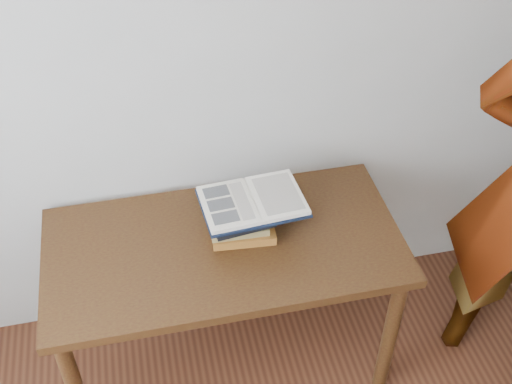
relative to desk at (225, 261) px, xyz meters
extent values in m
cube|color=beige|center=(0.01, 0.37, 0.69)|extent=(3.50, 0.04, 2.60)
cube|color=#442E11|center=(0.00, 0.00, 0.08)|extent=(1.33, 0.67, 0.04)
cylinder|color=#442E11|center=(0.61, -0.27, -0.28)|extent=(0.06, 0.06, 0.68)
cylinder|color=#442E11|center=(-0.61, 0.27, -0.28)|extent=(0.06, 0.06, 0.68)
cylinder|color=#442E11|center=(0.61, 0.27, -0.28)|extent=(0.06, 0.06, 0.68)
cube|color=#A05C24|center=(0.08, 0.04, 0.12)|extent=(0.25, 0.18, 0.04)
cube|color=olive|center=(0.06, 0.04, 0.15)|extent=(0.22, 0.16, 0.03)
cube|color=black|center=(0.07, 0.04, 0.18)|extent=(0.24, 0.19, 0.03)
cube|color=#182049|center=(0.06, 0.04, 0.21)|extent=(0.24, 0.19, 0.03)
cube|color=black|center=(0.12, 0.05, 0.23)|extent=(0.39, 0.29, 0.01)
cube|color=silver|center=(0.03, 0.04, 0.25)|extent=(0.20, 0.26, 0.02)
cube|color=silver|center=(0.21, 0.05, 0.25)|extent=(0.20, 0.26, 0.02)
cylinder|color=silver|center=(0.12, 0.05, 0.25)|extent=(0.03, 0.25, 0.01)
cube|color=black|center=(0.00, 0.11, 0.26)|extent=(0.10, 0.06, 0.00)
cube|color=black|center=(0.00, 0.04, 0.26)|extent=(0.10, 0.06, 0.00)
cube|color=black|center=(0.01, -0.03, 0.26)|extent=(0.10, 0.06, 0.00)
cube|color=beige|center=(0.08, 0.04, 0.26)|extent=(0.06, 0.21, 0.00)
cube|color=beige|center=(0.22, 0.05, 0.26)|extent=(0.16, 0.22, 0.00)
camera|label=1|loc=(-0.24, -1.64, 1.83)|focal=45.00mm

